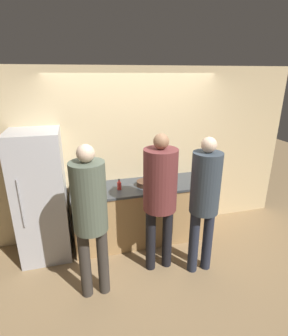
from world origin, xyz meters
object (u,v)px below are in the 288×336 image
object	(u,v)px
fruit_bowl	(146,183)
person_right	(205,195)
potted_plant	(76,182)
person_center	(160,190)
bottle_red	(119,185)
person_left	(90,210)
utensil_crock	(155,173)
refrigerator	(41,197)
bottle_green	(89,182)
cup_yellow	(101,192)

from	to	relation	value
fruit_bowl	person_right	bearing A→B (deg)	-59.39
potted_plant	person_center	bearing A→B (deg)	-38.61
fruit_bowl	bottle_red	xyz separation A→B (m)	(-0.40, -0.04, 0.02)
person_left	utensil_crock	bearing A→B (deg)	47.46
utensil_crock	potted_plant	size ratio (longest dim) A/B	1.13
refrigerator	utensil_crock	distance (m)	1.72
bottle_red	person_center	bearing A→B (deg)	-57.74
fruit_bowl	potted_plant	distance (m)	1.00
refrigerator	bottle_green	xyz separation A→B (m)	(0.65, 0.13, 0.08)
potted_plant	bottle_red	bearing A→B (deg)	-14.74
person_right	bottle_red	xyz separation A→B (m)	(-0.91, 0.82, -0.11)
bottle_red	cup_yellow	xyz separation A→B (m)	(-0.27, -0.11, -0.02)
bottle_green	person_right	bearing A→B (deg)	-37.42
refrigerator	cup_yellow	distance (m)	0.82
bottle_red	potted_plant	size ratio (longest dim) A/B	0.74
person_center	cup_yellow	bearing A→B (deg)	142.05
person_center	utensil_crock	distance (m)	1.00
potted_plant	fruit_bowl	bearing A→B (deg)	-6.77
potted_plant	bottle_green	bearing A→B (deg)	12.59
refrigerator	potted_plant	bearing A→B (deg)	10.53
person_left	fruit_bowl	world-z (taller)	person_left
utensil_crock	refrigerator	bearing A→B (deg)	-171.35
bottle_green	cup_yellow	xyz separation A→B (m)	(0.15, -0.31, -0.03)
bottle_green	refrigerator	bearing A→B (deg)	-168.92
person_center	cup_yellow	size ratio (longest dim) A/B	19.37
bottle_red	potted_plant	xyz separation A→B (m)	(-0.59, 0.15, 0.06)
bottle_green	potted_plant	xyz separation A→B (m)	(-0.17, -0.04, 0.04)
refrigerator	cup_yellow	world-z (taller)	refrigerator
person_center	fruit_bowl	world-z (taller)	person_center
person_center	person_right	size ratio (longest dim) A/B	1.02
person_left	utensil_crock	size ratio (longest dim) A/B	7.51
bottle_green	bottle_red	distance (m)	0.46
person_left	fruit_bowl	bearing A→B (deg)	46.38
refrigerator	fruit_bowl	world-z (taller)	refrigerator
person_right	cup_yellow	xyz separation A→B (m)	(-1.18, 0.71, -0.13)
person_center	potted_plant	xyz separation A→B (m)	(-0.99, 0.79, -0.11)
person_center	potted_plant	size ratio (longest dim) A/B	8.50
person_right	bottle_green	world-z (taller)	person_right
person_center	bottle_green	distance (m)	1.17
person_right	potted_plant	xyz separation A→B (m)	(-1.50, 0.98, -0.06)
bottle_red	refrigerator	bearing A→B (deg)	176.48
utensil_crock	potted_plant	xyz separation A→B (m)	(-1.22, -0.17, 0.05)
person_right	bottle_green	size ratio (longest dim) A/B	9.40
refrigerator	person_right	distance (m)	2.18
fruit_bowl	bottle_red	bearing A→B (deg)	-174.78
bottle_red	bottle_green	bearing A→B (deg)	154.96
person_left	person_center	size ratio (longest dim) A/B	1.00
refrigerator	potted_plant	size ratio (longest dim) A/B	8.36
fruit_bowl	cup_yellow	size ratio (longest dim) A/B	2.82
person_right	refrigerator	bearing A→B (deg)	155.87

